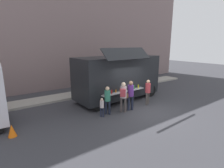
{
  "coord_description": "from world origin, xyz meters",
  "views": [
    {
      "loc": [
        -7.41,
        -7.06,
        3.92
      ],
      "look_at": [
        -0.76,
        2.19,
        1.3
      ],
      "focal_mm": 28.0,
      "sensor_mm": 36.0,
      "label": 1
    }
  ],
  "objects_px": {
    "food_truck_main": "(118,76)",
    "trash_bin": "(138,81)",
    "customer_extra_browsing": "(148,90)",
    "customer_mid_with_backpack": "(123,94)",
    "traffic_cone_orange": "(12,131)",
    "child_near_queue": "(102,106)",
    "customer_front_ordering": "(130,93)",
    "customer_rear_waiting": "(108,98)"
  },
  "relations": [
    {
      "from": "food_truck_main",
      "to": "customer_mid_with_backpack",
      "type": "height_order",
      "value": "food_truck_main"
    },
    {
      "from": "customer_front_ordering",
      "to": "customer_mid_with_backpack",
      "type": "distance_m",
      "value": 0.59
    },
    {
      "from": "customer_mid_with_backpack",
      "to": "customer_extra_browsing",
      "type": "xyz_separation_m",
      "value": [
        2.17,
        0.12,
        -0.1
      ]
    },
    {
      "from": "food_truck_main",
      "to": "trash_bin",
      "type": "relative_size",
      "value": 7.01
    },
    {
      "from": "customer_mid_with_backpack",
      "to": "customer_extra_browsing",
      "type": "distance_m",
      "value": 2.17
    },
    {
      "from": "food_truck_main",
      "to": "customer_rear_waiting",
      "type": "height_order",
      "value": "food_truck_main"
    },
    {
      "from": "trash_bin",
      "to": "customer_rear_waiting",
      "type": "bearing_deg",
      "value": -146.57
    },
    {
      "from": "customer_mid_with_backpack",
      "to": "customer_rear_waiting",
      "type": "distance_m",
      "value": 0.95
    },
    {
      "from": "traffic_cone_orange",
      "to": "customer_extra_browsing",
      "type": "height_order",
      "value": "customer_extra_browsing"
    },
    {
      "from": "traffic_cone_orange",
      "to": "customer_extra_browsing",
      "type": "distance_m",
      "value": 7.86
    },
    {
      "from": "trash_bin",
      "to": "customer_front_ordering",
      "type": "relative_size",
      "value": 0.5
    },
    {
      "from": "customer_mid_with_backpack",
      "to": "customer_extra_browsing",
      "type": "height_order",
      "value": "customer_mid_with_backpack"
    },
    {
      "from": "customer_rear_waiting",
      "to": "customer_extra_browsing",
      "type": "relative_size",
      "value": 0.97
    },
    {
      "from": "trash_bin",
      "to": "customer_rear_waiting",
      "type": "relative_size",
      "value": 0.55
    },
    {
      "from": "customer_mid_with_backpack",
      "to": "child_near_queue",
      "type": "height_order",
      "value": "customer_mid_with_backpack"
    },
    {
      "from": "customer_mid_with_backpack",
      "to": "customer_rear_waiting",
      "type": "bearing_deg",
      "value": 115.47
    },
    {
      "from": "customer_front_ordering",
      "to": "trash_bin",
      "type": "bearing_deg",
      "value": -32.09
    },
    {
      "from": "child_near_queue",
      "to": "traffic_cone_orange",
      "type": "bearing_deg",
      "value": 136.32
    },
    {
      "from": "food_truck_main",
      "to": "trash_bin",
      "type": "distance_m",
      "value": 4.93
    },
    {
      "from": "customer_mid_with_backpack",
      "to": "trash_bin",
      "type": "bearing_deg",
      "value": -6.48
    },
    {
      "from": "customer_front_ordering",
      "to": "customer_extra_browsing",
      "type": "relative_size",
      "value": 1.08
    },
    {
      "from": "customer_rear_waiting",
      "to": "child_near_queue",
      "type": "xyz_separation_m",
      "value": [
        -0.45,
        -0.12,
        -0.33
      ]
    },
    {
      "from": "customer_rear_waiting",
      "to": "food_truck_main",
      "type": "bearing_deg",
      "value": -0.71
    },
    {
      "from": "food_truck_main",
      "to": "traffic_cone_orange",
      "type": "relative_size",
      "value": 11.38
    },
    {
      "from": "trash_bin",
      "to": "customer_extra_browsing",
      "type": "xyz_separation_m",
      "value": [
        -3.32,
        -4.39,
        0.55
      ]
    },
    {
      "from": "food_truck_main",
      "to": "customer_mid_with_backpack",
      "type": "bearing_deg",
      "value": -123.52
    },
    {
      "from": "trash_bin",
      "to": "customer_mid_with_backpack",
      "type": "height_order",
      "value": "customer_mid_with_backpack"
    },
    {
      "from": "food_truck_main",
      "to": "customer_extra_browsing",
      "type": "bearing_deg",
      "value": -70.14
    },
    {
      "from": "customer_extra_browsing",
      "to": "child_near_queue",
      "type": "xyz_separation_m",
      "value": [
        -3.51,
        0.06,
        -0.36
      ]
    },
    {
      "from": "customer_front_ordering",
      "to": "customer_mid_with_backpack",
      "type": "height_order",
      "value": "customer_mid_with_backpack"
    },
    {
      "from": "traffic_cone_orange",
      "to": "customer_front_ordering",
      "type": "distance_m",
      "value": 6.31
    },
    {
      "from": "food_truck_main",
      "to": "customer_rear_waiting",
      "type": "xyz_separation_m",
      "value": [
        -2.2,
        -1.89,
        -0.7
      ]
    },
    {
      "from": "trash_bin",
      "to": "customer_mid_with_backpack",
      "type": "relative_size",
      "value": 0.5
    },
    {
      "from": "traffic_cone_orange",
      "to": "child_near_queue",
      "type": "bearing_deg",
      "value": -6.24
    },
    {
      "from": "trash_bin",
      "to": "customer_mid_with_backpack",
      "type": "xyz_separation_m",
      "value": [
        -5.48,
        -4.51,
        0.65
      ]
    },
    {
      "from": "traffic_cone_orange",
      "to": "customer_rear_waiting",
      "type": "xyz_separation_m",
      "value": [
        4.75,
        -0.35,
        0.69
      ]
    },
    {
      "from": "child_near_queue",
      "to": "customer_front_ordering",
      "type": "bearing_deg",
      "value": -41.62
    },
    {
      "from": "traffic_cone_orange",
      "to": "customer_mid_with_backpack",
      "type": "height_order",
      "value": "customer_mid_with_backpack"
    },
    {
      "from": "traffic_cone_orange",
      "to": "child_near_queue",
      "type": "relative_size",
      "value": 0.51
    },
    {
      "from": "customer_front_ordering",
      "to": "customer_rear_waiting",
      "type": "height_order",
      "value": "customer_front_ordering"
    },
    {
      "from": "food_truck_main",
      "to": "child_near_queue",
      "type": "height_order",
      "value": "food_truck_main"
    },
    {
      "from": "trash_bin",
      "to": "child_near_queue",
      "type": "distance_m",
      "value": 8.09
    }
  ]
}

